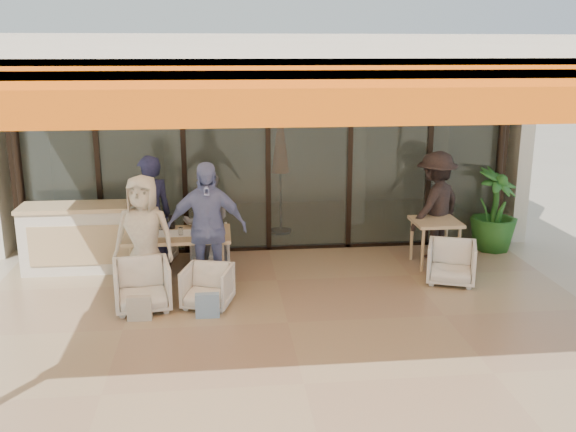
% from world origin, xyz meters
% --- Properties ---
extents(ground, '(70.00, 70.00, 0.00)m').
position_xyz_m(ground, '(0.00, 0.00, 0.00)').
color(ground, '#C6B293').
rests_on(ground, ground).
extents(terrace_floor, '(8.00, 6.00, 0.01)m').
position_xyz_m(terrace_floor, '(0.00, 0.00, 0.01)').
color(terrace_floor, tan).
rests_on(terrace_floor, ground).
extents(terrace_structure, '(8.00, 6.00, 3.40)m').
position_xyz_m(terrace_structure, '(0.00, -0.26, 3.25)').
color(terrace_structure, silver).
rests_on(terrace_structure, ground).
extents(glass_storefront, '(8.08, 0.10, 3.20)m').
position_xyz_m(glass_storefront, '(0.00, 3.00, 1.60)').
color(glass_storefront, '#9EADA3').
rests_on(glass_storefront, ground).
extents(interior_block, '(9.05, 3.62, 3.52)m').
position_xyz_m(interior_block, '(0.01, 5.31, 2.23)').
color(interior_block, silver).
rests_on(interior_block, ground).
extents(host_counter, '(1.85, 0.65, 1.04)m').
position_xyz_m(host_counter, '(-2.85, 2.30, 0.53)').
color(host_counter, silver).
rests_on(host_counter, ground).
extents(dining_table, '(1.50, 0.90, 0.93)m').
position_xyz_m(dining_table, '(-1.41, 1.63, 0.69)').
color(dining_table, tan).
rests_on(dining_table, ground).
extents(chair_far_left, '(0.68, 0.65, 0.59)m').
position_xyz_m(chair_far_left, '(-1.83, 2.57, 0.29)').
color(chair_far_left, white).
rests_on(chair_far_left, ground).
extents(chair_far_right, '(0.64, 0.61, 0.63)m').
position_xyz_m(chair_far_right, '(-0.99, 2.57, 0.32)').
color(chair_far_right, white).
rests_on(chair_far_right, ground).
extents(chair_near_left, '(0.80, 0.76, 0.72)m').
position_xyz_m(chair_near_left, '(-1.83, 0.67, 0.36)').
color(chair_near_left, white).
rests_on(chair_near_left, ground).
extents(chair_near_right, '(0.73, 0.70, 0.62)m').
position_xyz_m(chair_near_right, '(-0.99, 0.67, 0.31)').
color(chair_near_right, white).
rests_on(chair_near_right, ground).
extents(diner_navy, '(0.77, 0.64, 1.81)m').
position_xyz_m(diner_navy, '(-1.83, 2.07, 0.91)').
color(diner_navy, '#181A35').
rests_on(diner_navy, ground).
extents(diner_grey, '(0.79, 0.64, 1.53)m').
position_xyz_m(diner_grey, '(-0.99, 2.07, 0.77)').
color(diner_grey, slate).
rests_on(diner_grey, ground).
extents(diner_cream, '(0.91, 0.68, 1.69)m').
position_xyz_m(diner_cream, '(-1.83, 1.17, 0.85)').
color(diner_cream, beige).
rests_on(diner_cream, ground).
extents(diner_periwinkle, '(1.09, 0.46, 1.86)m').
position_xyz_m(diner_periwinkle, '(-0.99, 1.17, 0.93)').
color(diner_periwinkle, '#6E80B8').
rests_on(diner_periwinkle, ground).
extents(tote_bag_cream, '(0.30, 0.10, 0.34)m').
position_xyz_m(tote_bag_cream, '(-1.83, 0.27, 0.17)').
color(tote_bag_cream, silver).
rests_on(tote_bag_cream, ground).
extents(tote_bag_blue, '(0.30, 0.10, 0.34)m').
position_xyz_m(tote_bag_blue, '(-0.99, 0.27, 0.17)').
color(tote_bag_blue, '#99BFD8').
rests_on(tote_bag_blue, ground).
extents(side_table, '(0.70, 0.70, 0.74)m').
position_xyz_m(side_table, '(2.50, 1.93, 0.64)').
color(side_table, tan).
rests_on(side_table, ground).
extents(side_chair, '(0.84, 0.82, 0.68)m').
position_xyz_m(side_chair, '(2.50, 1.18, 0.34)').
color(side_chair, white).
rests_on(side_chair, ground).
extents(standing_woman, '(1.28, 1.21, 1.74)m').
position_xyz_m(standing_woman, '(2.63, 2.35, 0.87)').
color(standing_woman, black).
rests_on(standing_woman, ground).
extents(potted_palm, '(1.11, 1.11, 1.40)m').
position_xyz_m(potted_palm, '(3.74, 2.60, 0.70)').
color(potted_palm, '#1E5919').
rests_on(potted_palm, ground).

